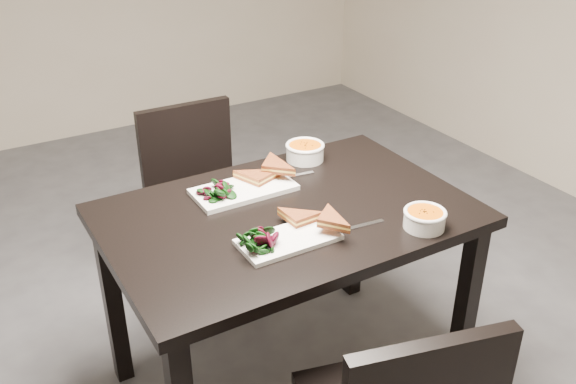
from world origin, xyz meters
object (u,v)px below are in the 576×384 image
at_px(soup_bowl_near, 425,218).
at_px(plate_far, 244,190).
at_px(plate_near, 288,240).
at_px(soup_bowl_far, 305,151).
at_px(chair_far, 198,191).
at_px(table, 288,236).

xyz_separation_m(soup_bowl_near, plate_far, (-0.38, 0.50, -0.03)).
height_order(plate_near, plate_far, plate_far).
height_order(plate_far, soup_bowl_far, soup_bowl_far).
height_order(chair_far, soup_bowl_far, chair_far).
xyz_separation_m(table, plate_near, (-0.10, -0.17, 0.11)).
bearing_deg(plate_near, plate_far, 85.28).
bearing_deg(plate_far, soup_bowl_far, 19.83).
bearing_deg(table, plate_far, 108.96).
bearing_deg(soup_bowl_far, table, -129.73).
xyz_separation_m(table, chair_far, (-0.02, 0.75, -0.17)).
distance_m(chair_far, soup_bowl_near, 1.15).
relative_size(soup_bowl_near, soup_bowl_far, 0.90).
bearing_deg(chair_far, soup_bowl_near, -71.35).
xyz_separation_m(chair_far, plate_near, (-0.08, -0.92, 0.27)).
distance_m(soup_bowl_near, plate_far, 0.63).
bearing_deg(plate_near, table, 60.00).
height_order(soup_bowl_near, plate_far, soup_bowl_near).
distance_m(table, soup_bowl_near, 0.46).
bearing_deg(soup_bowl_near, table, 135.66).
bearing_deg(soup_bowl_near, plate_far, 127.32).
relative_size(plate_near, soup_bowl_near, 2.25).
height_order(chair_far, plate_near, chair_far).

